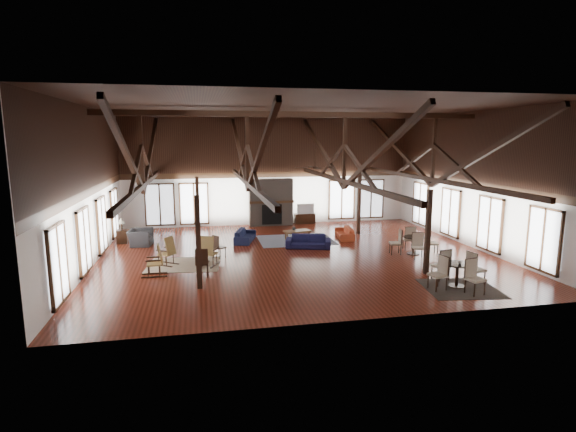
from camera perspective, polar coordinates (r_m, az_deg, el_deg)
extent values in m
plane|color=maroon|center=(18.86, 1.10, -4.95)|extent=(16.00, 16.00, 0.00)
cube|color=black|center=(18.27, 1.16, 13.56)|extent=(16.00, 14.00, 0.02)
cube|color=silver|center=(25.18, -2.33, 5.71)|extent=(16.00, 0.02, 6.00)
cube|color=silver|center=(11.64, 8.59, 0.74)|extent=(16.00, 0.02, 6.00)
cube|color=silver|center=(18.35, -24.11, 3.30)|extent=(0.02, 14.00, 6.00)
cube|color=silver|center=(21.51, 22.48, 4.26)|extent=(0.02, 14.00, 6.00)
cube|color=black|center=(18.26, 1.16, 12.78)|extent=(15.60, 0.18, 0.22)
cube|color=black|center=(18.01, -17.90, 3.74)|extent=(0.16, 13.70, 0.18)
cube|color=black|center=(17.92, -18.13, 8.03)|extent=(0.14, 0.14, 2.70)
cube|color=black|center=(21.41, -17.04, 7.97)|extent=(0.15, 7.07, 3.12)
cube|color=black|center=(14.46, -19.69, 7.12)|extent=(0.15, 7.07, 3.12)
cube|color=black|center=(17.99, -5.12, 4.17)|extent=(0.16, 13.70, 0.18)
cube|color=black|center=(17.91, -5.19, 8.47)|extent=(0.14, 0.14, 2.70)
cube|color=black|center=(21.40, -6.21, 8.34)|extent=(0.15, 7.07, 3.12)
cube|color=black|center=(14.44, -3.65, 7.67)|extent=(0.15, 7.07, 3.12)
cube|color=black|center=(18.85, 7.09, 4.39)|extent=(0.16, 13.70, 0.18)
cube|color=black|center=(18.77, 7.18, 8.50)|extent=(0.14, 0.14, 2.70)
cube|color=black|center=(22.12, 4.27, 8.42)|extent=(0.15, 7.07, 3.12)
cube|color=black|center=(15.50, 11.30, 7.65)|extent=(0.15, 7.07, 3.12)
cube|color=black|center=(20.47, 17.81, 4.43)|extent=(0.16, 13.70, 0.18)
cube|color=black|center=(20.39, 18.01, 8.20)|extent=(0.14, 0.14, 2.70)
cube|color=black|center=(23.51, 13.80, 8.25)|extent=(0.15, 7.07, 3.12)
cube|color=black|center=(17.43, 23.64, 7.24)|extent=(0.15, 7.07, 3.12)
cube|color=black|center=(14.68, -11.31, -3.32)|extent=(0.16, 0.16, 3.05)
cube|color=black|center=(16.69, 17.34, -1.99)|extent=(0.16, 0.16, 3.05)
cube|color=black|center=(21.56, -11.38, 0.87)|extent=(0.16, 0.16, 3.05)
cube|color=black|center=(22.97, 9.00, 1.49)|extent=(0.16, 0.16, 3.05)
cube|color=brown|center=(25.05, -2.19, 1.78)|extent=(2.40, 0.62, 2.60)
cube|color=black|center=(24.83, -2.06, 0.19)|extent=(1.10, 0.06, 1.10)
cube|color=#321D0F|center=(24.77, -2.09, 1.80)|extent=(2.50, 0.20, 0.12)
cylinder|color=black|center=(17.40, 3.48, 7.30)|extent=(0.04, 0.04, 0.70)
cylinder|color=black|center=(17.42, 3.46, 6.15)|extent=(0.20, 0.20, 0.10)
cube|color=black|center=(17.54, 4.89, 6.16)|extent=(0.70, 0.12, 0.02)
cube|color=black|center=(17.85, 3.09, 6.24)|extent=(0.12, 0.70, 0.02)
cube|color=black|center=(17.31, 2.02, 6.14)|extent=(0.70, 0.12, 0.02)
cube|color=black|center=(16.98, 3.85, 6.05)|extent=(0.12, 0.70, 0.02)
imported|color=#141438|center=(19.99, 2.60, -3.25)|extent=(2.12, 1.31, 0.58)
imported|color=#121632|center=(21.33, -5.48, -2.49)|extent=(2.01, 1.25, 0.55)
imported|color=#B94423|center=(22.12, 7.20, -2.11)|extent=(1.86, 0.94, 0.52)
cube|color=brown|center=(21.40, 1.17, -1.93)|extent=(1.36, 0.92, 0.06)
cube|color=brown|center=(21.15, -0.10, -2.73)|extent=(0.06, 0.06, 0.42)
cube|color=brown|center=(21.55, -0.31, -2.50)|extent=(0.06, 0.06, 0.42)
cube|color=brown|center=(21.38, 2.66, -2.61)|extent=(0.06, 0.06, 0.42)
cube|color=brown|center=(21.77, 2.40, -2.38)|extent=(0.06, 0.06, 0.42)
imported|color=#B2B2B2|center=(21.43, 0.76, -1.57)|extent=(0.24, 0.24, 0.19)
imported|color=#272729|center=(21.51, -18.24, -2.60)|extent=(1.22, 1.09, 0.73)
cube|color=black|center=(22.24, -20.30, -2.45)|extent=(0.47, 0.47, 0.63)
cylinder|color=black|center=(22.14, -20.37, -1.18)|extent=(0.08, 0.08, 0.38)
cone|color=beige|center=(22.10, -20.41, -0.54)|extent=(0.33, 0.33, 0.27)
cube|color=olive|center=(17.92, -15.25, -4.67)|extent=(0.67, 0.68, 0.05)
cube|color=olive|center=(17.70, -14.74, -3.70)|extent=(0.44, 0.51, 0.71)
cube|color=black|center=(17.87, -15.61, -6.08)|extent=(0.74, 0.55, 0.05)
cube|color=black|center=(18.18, -14.79, -5.77)|extent=(0.74, 0.55, 0.05)
cube|color=olive|center=(17.50, -9.95, -4.74)|extent=(0.67, 0.66, 0.05)
cube|color=olive|center=(17.20, -10.28, -3.78)|extent=(0.56, 0.39, 0.75)
cube|color=black|center=(17.69, -10.56, -6.04)|extent=(0.42, 0.87, 0.05)
cube|color=black|center=(17.53, -9.25, -6.14)|extent=(0.42, 0.87, 0.05)
cube|color=olive|center=(16.63, -16.66, -5.86)|extent=(0.49, 0.51, 0.05)
cube|color=olive|center=(16.53, -15.93, -4.70)|extent=(0.21, 0.50, 0.72)
cube|color=black|center=(16.55, -16.63, -7.41)|extent=(0.88, 0.08, 0.05)
cube|color=black|center=(16.94, -16.55, -7.00)|extent=(0.88, 0.08, 0.05)
cube|color=black|center=(18.49, -8.69, -3.97)|extent=(0.57, 0.57, 0.05)
cube|color=black|center=(18.32, -9.16, -3.27)|extent=(0.27, 0.35, 0.53)
cylinder|color=black|center=(18.54, -8.67, -4.63)|extent=(0.03, 0.03, 0.44)
cube|color=black|center=(16.18, -10.84, -5.91)|extent=(0.48, 0.48, 0.05)
cube|color=black|center=(15.92, -10.93, -5.12)|extent=(0.44, 0.08, 0.58)
cylinder|color=black|center=(16.25, -10.81, -6.71)|extent=(0.04, 0.04, 0.47)
cylinder|color=black|center=(15.73, 20.75, -5.72)|extent=(0.91, 0.91, 0.04)
cylinder|color=black|center=(15.83, 20.66, -7.03)|extent=(0.10, 0.10, 0.75)
cylinder|color=black|center=(15.94, 20.58, -8.32)|extent=(0.54, 0.54, 0.04)
cylinder|color=black|center=(19.52, 15.69, -2.59)|extent=(0.87, 0.87, 0.04)
cylinder|color=black|center=(19.60, 15.64, -3.61)|extent=(0.10, 0.10, 0.72)
cylinder|color=black|center=(19.68, 15.59, -4.63)|extent=(0.52, 0.52, 0.04)
imported|color=#B2B2B2|center=(15.68, 20.98, -5.53)|extent=(0.15, 0.15, 0.09)
imported|color=#B2B2B2|center=(19.49, 15.63, -2.38)|extent=(0.16, 0.16, 0.10)
cube|color=black|center=(25.66, 2.15, -0.32)|extent=(1.14, 0.43, 0.57)
imported|color=#B2B2B2|center=(25.56, 2.17, 0.95)|extent=(1.01, 0.24, 0.58)
cube|color=tan|center=(17.89, -13.06, -6.02)|extent=(2.92, 2.41, 0.01)
cube|color=#1A264B|center=(21.53, 0.98, -3.06)|extent=(3.50, 2.63, 0.01)
cube|color=black|center=(15.80, 21.05, -8.57)|extent=(2.56, 2.39, 0.01)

